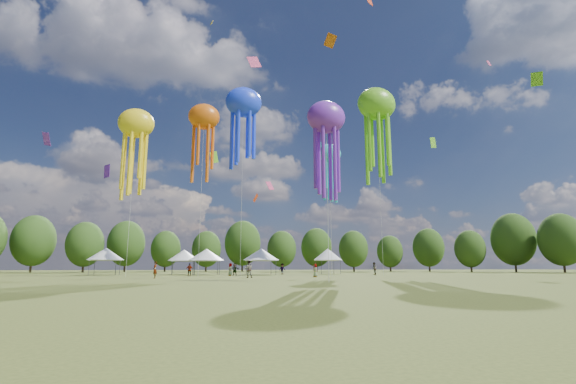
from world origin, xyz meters
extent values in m
plane|color=#384416|center=(0.00, 0.00, 0.00)|extent=(300.00, 300.00, 0.00)
imported|color=gray|center=(-2.27, 35.07, 0.93)|extent=(0.95, 0.76, 1.85)
imported|color=gray|center=(-3.18, 46.79, 0.84)|extent=(0.54, 0.82, 1.67)
imported|color=gray|center=(18.14, 46.79, 0.93)|extent=(0.84, 1.00, 1.85)
imported|color=gray|center=(5.80, 54.31, 0.85)|extent=(1.21, 0.84, 1.71)
imported|color=gray|center=(-8.63, 44.44, 0.82)|extent=(1.01, 0.55, 1.64)
imported|color=gray|center=(-2.47, 47.76, 0.85)|extent=(1.61, 1.22, 1.69)
imported|color=gray|center=(-12.17, 35.53, 0.88)|extent=(0.46, 0.66, 1.76)
imported|color=gray|center=(6.01, 37.10, 0.77)|extent=(0.71, 0.87, 1.53)
cylinder|color=#47474C|center=(-23.06, 55.74, 1.07)|extent=(0.08, 0.08, 2.13)
cylinder|color=#47474C|center=(-23.06, 59.45, 1.07)|extent=(0.08, 0.08, 2.13)
cylinder|color=#47474C|center=(-19.35, 55.74, 1.07)|extent=(0.08, 0.08, 2.13)
cylinder|color=#47474C|center=(-19.35, 59.45, 1.07)|extent=(0.08, 0.08, 2.13)
cube|color=white|center=(-21.21, 57.60, 2.18)|extent=(4.11, 4.11, 0.10)
cone|color=white|center=(-21.21, 57.60, 3.15)|extent=(5.34, 5.34, 1.83)
cylinder|color=#47474C|center=(-11.24, 54.66, 1.01)|extent=(0.08, 0.08, 2.02)
cylinder|color=#47474C|center=(-11.24, 58.02, 1.01)|extent=(0.08, 0.08, 2.02)
cylinder|color=#47474C|center=(-7.88, 54.66, 1.01)|extent=(0.08, 0.08, 2.02)
cylinder|color=#47474C|center=(-7.88, 58.02, 1.01)|extent=(0.08, 0.08, 2.02)
cube|color=white|center=(-9.56, 56.34, 2.07)|extent=(3.76, 3.76, 0.10)
cone|color=white|center=(-9.56, 56.34, 2.99)|extent=(4.89, 4.89, 1.73)
cylinder|color=#47474C|center=(-8.10, 51.84, 1.02)|extent=(0.08, 0.08, 2.04)
cylinder|color=#47474C|center=(-8.10, 55.63, 1.02)|extent=(0.08, 0.08, 2.04)
cylinder|color=#47474C|center=(-4.31, 51.84, 1.02)|extent=(0.08, 0.08, 2.04)
cylinder|color=#47474C|center=(-4.31, 55.63, 1.02)|extent=(0.08, 0.08, 2.04)
cube|color=white|center=(-6.20, 53.74, 2.09)|extent=(4.19, 4.19, 0.10)
cone|color=white|center=(-6.20, 53.74, 3.02)|extent=(5.44, 5.44, 1.75)
cylinder|color=#47474C|center=(0.03, 50.18, 1.04)|extent=(0.08, 0.08, 2.08)
cylinder|color=#47474C|center=(0.03, 54.06, 1.04)|extent=(0.08, 0.08, 2.08)
cylinder|color=#47474C|center=(3.91, 50.18, 1.04)|extent=(0.08, 0.08, 2.08)
cylinder|color=#47474C|center=(3.91, 54.06, 1.04)|extent=(0.08, 0.08, 2.08)
cube|color=white|center=(1.97, 52.12, 2.13)|extent=(4.28, 4.28, 0.10)
cone|color=white|center=(1.97, 52.12, 3.07)|extent=(5.57, 5.57, 1.78)
cylinder|color=#47474C|center=(12.08, 53.41, 1.10)|extent=(0.08, 0.08, 2.20)
cylinder|color=#47474C|center=(12.08, 56.65, 1.10)|extent=(0.08, 0.08, 2.20)
cylinder|color=#47474C|center=(15.32, 53.41, 1.10)|extent=(0.08, 0.08, 2.20)
cylinder|color=#47474C|center=(15.32, 56.65, 1.10)|extent=(0.08, 0.08, 2.20)
cube|color=white|center=(13.70, 55.03, 2.25)|extent=(3.63, 3.63, 0.10)
cone|color=white|center=(13.70, 55.03, 3.25)|extent=(4.72, 4.72, 1.89)
ellipsoid|color=#D75A0D|center=(-7.60, 40.63, 20.19)|extent=(3.99, 2.79, 3.39)
cylinder|color=beige|center=(-7.60, 40.63, 10.09)|extent=(0.03, 0.03, 20.19)
ellipsoid|color=#1C3BFF|center=(-2.04, 44.94, 24.42)|extent=(5.19, 3.63, 4.41)
cylinder|color=beige|center=(-2.04, 44.94, 12.21)|extent=(0.03, 0.03, 24.42)
ellipsoid|color=#18BACC|center=(8.87, 39.30, 15.98)|extent=(3.08, 2.16, 2.62)
cylinder|color=beige|center=(8.87, 39.30, 7.99)|extent=(0.03, 0.03, 15.98)
ellipsoid|color=yellow|center=(-16.04, 42.57, 19.29)|extent=(4.49, 3.14, 3.82)
cylinder|color=beige|center=(-16.04, 42.57, 9.65)|extent=(0.03, 0.03, 19.29)
ellipsoid|color=purple|center=(2.14, 20.80, 13.67)|extent=(3.31, 2.32, 2.82)
cylinder|color=beige|center=(2.14, 20.80, 6.84)|extent=(0.03, 0.03, 13.67)
ellipsoid|color=#68C220|center=(16.85, 41.17, 24.47)|extent=(5.70, 3.99, 4.84)
cylinder|color=beige|center=(16.85, 41.17, 12.23)|extent=(0.03, 0.03, 24.47)
cube|color=#68C220|center=(-5.01, 64.85, 21.35)|extent=(1.77, 1.53, 2.56)
cube|color=#1C3BFF|center=(17.14, 59.09, 30.15)|extent=(0.78, 0.58, 0.95)
cube|color=#D83F6E|center=(2.99, 50.73, 13.58)|extent=(1.49, 1.06, 1.56)
cube|color=#F03E15|center=(17.16, 42.77, 42.22)|extent=(1.14, 1.15, 1.68)
cube|color=yellow|center=(-6.66, 55.23, 42.80)|extent=(0.55, 0.95, 0.99)
cube|color=#68C220|center=(28.58, 24.88, 21.99)|extent=(1.30, 1.13, 1.49)
cube|color=#D83F6E|center=(-0.80, 43.68, 30.21)|extent=(2.17, 1.06, 2.31)
cube|color=purple|center=(-23.43, 64.71, 17.66)|extent=(1.27, 1.45, 2.40)
cube|color=#D75A0D|center=(10.90, 43.80, 35.22)|extent=(1.95, 1.04, 2.15)
cube|color=#68C220|center=(31.86, 50.51, 22.51)|extent=(1.62, 0.72, 2.08)
cube|color=#18BACC|center=(15.65, 64.03, 24.87)|extent=(1.21, 0.85, 1.67)
cube|color=#D83F6E|center=(31.32, 35.05, 29.49)|extent=(0.88, 0.41, 0.96)
cube|color=purple|center=(-31.77, 59.50, 21.32)|extent=(1.51, 2.02, 2.28)
cube|color=#F03E15|center=(1.55, 55.69, 12.40)|extent=(1.01, 1.00, 1.42)
cylinder|color=#38281C|center=(-40.68, 85.49, 1.71)|extent=(0.44, 0.44, 3.41)
ellipsoid|color=#2A4717|center=(-40.68, 85.49, 6.61)|extent=(8.53, 8.53, 10.66)
cylinder|color=#38281C|center=(-30.60, 85.02, 1.53)|extent=(0.44, 0.44, 3.07)
ellipsoid|color=#2A4717|center=(-30.60, 85.02, 5.94)|extent=(7.66, 7.66, 9.58)
cylinder|color=#38281C|center=(-23.51, 93.33, 1.72)|extent=(0.44, 0.44, 3.43)
ellipsoid|color=#2A4717|center=(-23.51, 93.33, 6.65)|extent=(8.58, 8.58, 10.73)
cylinder|color=#38281C|center=(-14.76, 98.96, 1.47)|extent=(0.44, 0.44, 2.95)
ellipsoid|color=#2A4717|center=(-14.76, 98.96, 5.71)|extent=(7.37, 7.37, 9.21)
cylinder|color=#38281C|center=(-4.70, 95.06, 1.45)|extent=(0.44, 0.44, 2.89)
ellipsoid|color=#2A4717|center=(-4.70, 95.06, 5.61)|extent=(7.23, 7.23, 9.04)
cylinder|color=#38281C|center=(4.91, 99.49, 1.92)|extent=(0.44, 0.44, 3.84)
ellipsoid|color=#2A4717|center=(4.91, 99.49, 7.44)|extent=(9.60, 9.60, 11.99)
cylinder|color=#38281C|center=(13.19, 88.44, 1.42)|extent=(0.44, 0.44, 2.84)
ellipsoid|color=#2A4717|center=(13.19, 88.44, 5.51)|extent=(7.11, 7.11, 8.89)
cylinder|color=#38281C|center=(22.93, 91.04, 1.58)|extent=(0.44, 0.44, 3.16)
ellipsoid|color=#2A4717|center=(22.93, 91.04, 6.13)|extent=(7.91, 7.91, 9.88)
cylinder|color=#38281C|center=(30.69, 85.29, 1.44)|extent=(0.44, 0.44, 2.88)
ellipsoid|color=#2A4717|center=(30.69, 85.29, 5.59)|extent=(7.21, 7.21, 9.01)
cylinder|color=#38281C|center=(41.52, 87.24, 1.31)|extent=(0.44, 0.44, 2.63)
ellipsoid|color=#2A4717|center=(41.52, 87.24, 5.09)|extent=(6.57, 6.57, 8.22)
cylinder|color=#38281C|center=(50.52, 83.73, 1.56)|extent=(0.44, 0.44, 3.13)
ellipsoid|color=#2A4717|center=(50.52, 83.73, 6.06)|extent=(7.81, 7.81, 9.77)
cylinder|color=#38281C|center=(53.64, 71.81, 1.36)|extent=(0.44, 0.44, 2.72)
ellipsoid|color=#2A4717|center=(53.64, 71.81, 5.27)|extent=(6.80, 6.80, 8.50)
cylinder|color=#38281C|center=(62.96, 68.92, 1.90)|extent=(0.44, 0.44, 3.81)
ellipsoid|color=#2A4717|center=(62.96, 68.92, 7.38)|extent=(9.52, 9.52, 11.90)
cylinder|color=#38281C|center=(66.57, 59.80, 1.76)|extent=(0.44, 0.44, 3.51)
ellipsoid|color=#2A4717|center=(66.57, 59.80, 6.80)|extent=(8.78, 8.78, 10.97)
camera|label=1|loc=(-8.58, -10.58, 1.20)|focal=25.57mm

